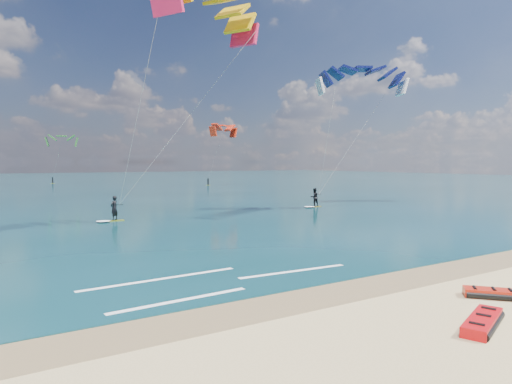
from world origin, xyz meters
The scene contains 8 objects.
ground centered at (0.00, 40.00, 0.00)m, with size 320.00×320.00×0.00m, color tan.
wet_sand_strip centered at (0.00, 3.00, 0.00)m, with size 320.00×2.40×0.01m, color brown.
sea centered at (0.00, 104.00, 0.02)m, with size 320.00×200.00×0.04m, color #093033.
packed_kite_left centered at (5.91, -1.90, 0.00)m, with size 2.72×0.98×0.36m, color red, non-canonical shape.
packed_kite_mid centered at (8.90, -0.36, 0.00)m, with size 1.95×0.99×0.36m, color red, non-canonical shape.
kitesurfer_main centered at (5.99, 24.04, 9.70)m, with size 14.15×10.44×19.11m.
kitesurfer_far centered at (26.33, 26.47, 8.81)m, with size 11.73×6.43×16.26m.
shoreline_foam centered at (1.38, 6.61, 0.04)m, with size 11.32×3.60×0.01m.
Camera 1 is at (-6.50, -9.38, 4.78)m, focal length 32.00 mm.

